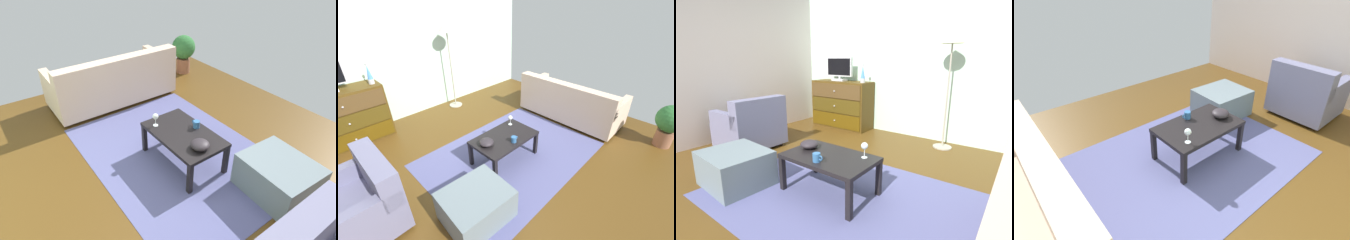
% 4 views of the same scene
% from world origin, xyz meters
% --- Properties ---
extents(ground_plane, '(5.57, 4.99, 0.05)m').
position_xyz_m(ground_plane, '(0.00, 0.00, -0.03)').
color(ground_plane, '#533714').
extents(wall_plain_left, '(0.12, 4.99, 2.61)m').
position_xyz_m(wall_plain_left, '(-2.54, 0.00, 1.31)').
color(wall_plain_left, silver).
rests_on(wall_plain_left, ground_plane).
extents(area_rug, '(2.60, 1.90, 0.01)m').
position_xyz_m(area_rug, '(0.20, -0.20, 0.00)').
color(area_rug, '#535586').
rests_on(area_rug, ground_plane).
extents(coffee_table, '(0.93, 0.57, 0.41)m').
position_xyz_m(coffee_table, '(0.06, -0.19, 0.36)').
color(coffee_table, black).
rests_on(coffee_table, ground_plane).
extents(wine_glass, '(0.07, 0.07, 0.16)m').
position_xyz_m(wine_glass, '(0.37, -0.02, 0.52)').
color(wine_glass, silver).
rests_on(wine_glass, coffee_table).
extents(mug, '(0.11, 0.08, 0.08)m').
position_xyz_m(mug, '(0.06, -0.38, 0.45)').
color(mug, '#30619B').
rests_on(mug, coffee_table).
extents(bowl_decorative, '(0.20, 0.20, 0.09)m').
position_xyz_m(bowl_decorative, '(-0.26, -0.16, 0.45)').
color(bowl_decorative, '#292328').
rests_on(bowl_decorative, coffee_table).
extents(armchair, '(0.80, 0.83, 0.81)m').
position_xyz_m(armchair, '(-1.78, 0.11, 0.34)').
color(armchair, '#332319').
rests_on(armchair, ground_plane).
extents(ottoman, '(0.73, 0.64, 0.38)m').
position_xyz_m(ottoman, '(-0.88, -0.68, 0.19)').
color(ottoman, slate).
rests_on(ottoman, ground_plane).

